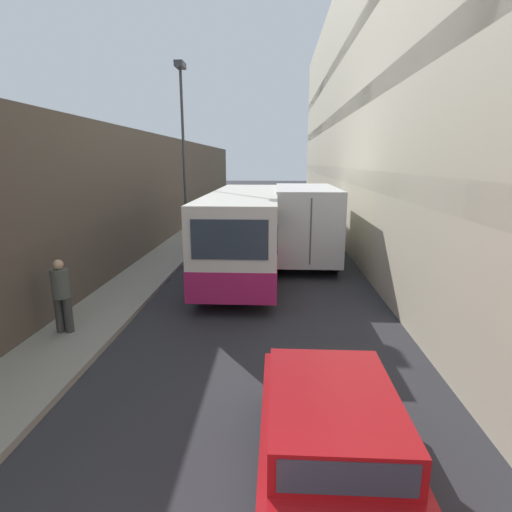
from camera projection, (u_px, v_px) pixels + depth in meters
ground_plane at (263, 264)px, 16.89m from camera, size 150.00×150.00×0.00m
sidewalk_left at (162, 261)px, 17.09m from camera, size 1.94×60.00×0.14m
building_left_shopfront at (110, 204)px, 16.63m from camera, size 2.40×60.00×5.52m
building_right_apartment at (398, 83)px, 15.00m from camera, size 2.40×60.00×14.23m
car_hatchback at (331, 445)px, 5.05m from camera, size 1.82×4.16×1.43m
bus at (245, 230)px, 15.39m from camera, size 2.53×9.95×3.09m
box_truck at (304, 220)px, 17.65m from camera, size 2.46×7.87×3.19m
pedestrian at (61, 294)px, 9.58m from camera, size 0.43×0.41×1.82m
street_lamp at (183, 128)px, 17.43m from camera, size 0.36×0.80×8.17m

